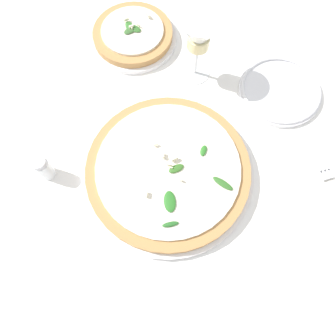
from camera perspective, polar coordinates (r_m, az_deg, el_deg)
ground_plane at (r=0.72m, az=-2.91°, el=0.64°), size 6.00×6.00×0.00m
pizza_arugula_main at (r=0.69m, az=0.01°, el=-0.41°), size 0.37×0.37×0.05m
pizza_personal_side at (r=0.90m, az=-6.12°, el=22.00°), size 0.22×0.22×0.05m
wine_glass at (r=0.75m, az=5.44°, el=21.80°), size 0.09×0.09×0.16m
side_plate_white at (r=0.84m, az=18.96°, el=12.67°), size 0.20×0.20×0.02m
shaker_pepper at (r=0.72m, az=-20.86°, el=0.02°), size 0.03×0.03×0.07m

